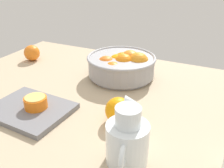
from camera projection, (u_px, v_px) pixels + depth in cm
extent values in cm
cube|color=tan|center=(123.00, 103.00, 91.62)|extent=(145.19, 88.14, 3.00)
cylinder|color=#99999E|center=(121.00, 76.00, 107.67)|extent=(25.21, 25.21, 1.20)
cylinder|color=#99999E|center=(121.00, 66.00, 105.73)|extent=(27.40, 27.40, 7.55)
torus|color=#99999E|center=(121.00, 58.00, 104.05)|extent=(28.60, 28.60, 1.20)
sphere|color=orange|center=(138.00, 63.00, 103.07)|extent=(8.47, 8.47, 8.47)
sphere|color=orange|center=(130.00, 60.00, 106.26)|extent=(8.60, 8.60, 8.60)
sphere|color=orange|center=(123.00, 62.00, 106.61)|extent=(8.60, 8.60, 8.60)
sphere|color=orange|center=(117.00, 63.00, 106.36)|extent=(7.95, 7.95, 7.95)
sphere|color=orange|center=(106.00, 65.00, 103.91)|extent=(7.67, 7.67, 7.67)
sphere|color=orange|center=(113.00, 72.00, 99.87)|extent=(8.00, 8.00, 8.00)
sphere|color=orange|center=(124.00, 63.00, 103.39)|extent=(7.91, 7.91, 7.91)
cylinder|color=white|center=(127.00, 143.00, 61.12)|extent=(10.52, 10.52, 10.54)
cylinder|color=white|center=(128.00, 117.00, 57.71)|extent=(6.16, 6.16, 4.79)
cone|color=white|center=(131.00, 102.00, 60.53)|extent=(3.55, 3.40, 2.80)
torus|color=white|center=(123.00, 157.00, 55.36)|extent=(2.47, 5.96, 5.84)
cylinder|color=#F6A221|center=(127.00, 151.00, 62.24)|extent=(9.68, 9.68, 5.50)
cube|color=slate|center=(30.00, 110.00, 82.90)|extent=(26.76, 21.54, 1.76)
cylinder|color=orange|center=(36.00, 103.00, 81.67)|extent=(7.41, 7.41, 3.67)
cylinder|color=#F5C465|center=(35.00, 97.00, 80.79)|extent=(6.52, 6.52, 0.30)
sphere|color=orange|center=(118.00, 110.00, 76.70)|extent=(8.08, 8.08, 8.08)
sphere|color=orange|center=(32.00, 53.00, 124.03)|extent=(7.63, 7.63, 7.63)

